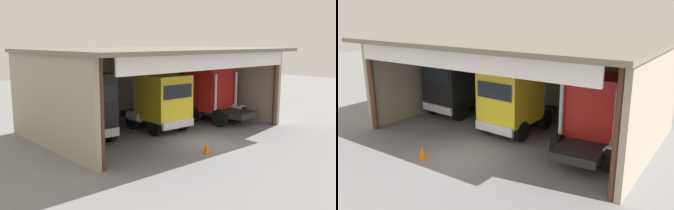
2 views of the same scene
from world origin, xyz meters
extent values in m
plane|color=slate|center=(0.00, 0.00, 0.00)|extent=(80.00, 80.00, 0.00)
cube|color=#9E937F|center=(0.00, 9.17, 2.36)|extent=(13.40, 0.24, 4.72)
cube|color=#9E937F|center=(-6.70, 4.58, 2.36)|extent=(0.24, 9.17, 4.72)
cube|color=#9E937F|center=(6.70, 4.58, 2.36)|extent=(0.24, 9.17, 4.72)
cube|color=#6E6759|center=(0.00, 4.15, 4.82)|extent=(14.00, 10.05, 0.20)
cylinder|color=#4C2D1E|center=(-6.45, 0.15, 2.36)|extent=(0.24, 0.24, 4.72)
cylinder|color=#4C2D1E|center=(6.45, 0.15, 2.36)|extent=(0.24, 0.24, 4.72)
cube|color=white|center=(0.00, -0.35, 4.37)|extent=(12.06, 0.12, 0.90)
cube|color=black|center=(-4.74, 4.31, 2.24)|extent=(2.65, 2.42, 2.89)
cube|color=black|center=(-4.81, 3.16, 2.75)|extent=(2.14, 0.19, 0.87)
cube|color=silver|center=(-4.81, 3.13, 0.70)|extent=(2.40, 0.30, 0.44)
cube|color=#232326|center=(-4.62, 6.22, 0.73)|extent=(2.09, 3.58, 0.36)
cylinder|color=silver|center=(-3.53, 5.53, 1.85)|extent=(0.18, 0.18, 2.59)
cylinder|color=silver|center=(-5.79, 5.66, 1.85)|extent=(0.18, 0.18, 2.59)
cylinder|color=silver|center=(-5.77, 5.99, 0.85)|extent=(0.63, 1.23, 0.56)
cylinder|color=black|center=(-3.66, 3.79, 0.55)|extent=(0.36, 1.11, 1.10)
cylinder|color=black|center=(-5.87, 3.92, 0.55)|extent=(0.36, 1.11, 1.10)
cylinder|color=black|center=(-3.52, 6.15, 0.55)|extent=(0.36, 1.11, 1.10)
cylinder|color=black|center=(-5.73, 6.28, 0.55)|extent=(0.36, 1.11, 1.10)
cube|color=yellow|center=(0.00, 3.60, 2.08)|extent=(2.53, 2.68, 2.62)
cube|color=black|center=(-0.06, 2.30, 2.54)|extent=(2.04, 0.16, 0.78)
cube|color=silver|center=(-0.07, 2.27, 0.67)|extent=(2.28, 0.28, 0.44)
cube|color=#232326|center=(0.09, 5.36, 0.70)|extent=(1.96, 3.29, 0.36)
cylinder|color=silver|center=(1.15, 4.97, 1.82)|extent=(0.18, 0.18, 2.59)
cylinder|color=silver|center=(-1.00, 5.08, 1.82)|extent=(0.18, 0.18, 2.59)
cylinder|color=silver|center=(-1.00, 5.11, 0.82)|extent=(0.62, 1.23, 0.56)
cylinder|color=black|center=(1.02, 3.03, 0.52)|extent=(0.35, 1.06, 1.05)
cylinder|color=black|center=(-1.07, 3.14, 0.52)|extent=(0.35, 1.06, 1.05)
cylinder|color=black|center=(1.14, 5.30, 0.52)|extent=(0.35, 1.06, 1.05)
cylinder|color=black|center=(-0.96, 5.41, 0.52)|extent=(0.35, 1.06, 1.05)
cube|color=red|center=(4.41, 3.84, 2.17)|extent=(2.72, 2.45, 2.73)
cube|color=black|center=(4.32, 4.99, 2.65)|extent=(2.17, 0.23, 0.82)
cube|color=silver|center=(4.32, 5.02, 0.71)|extent=(2.43, 0.35, 0.44)
cube|color=#232326|center=(4.54, 2.23, 0.74)|extent=(2.14, 3.08, 0.36)
cylinder|color=silver|center=(3.37, 2.48, 1.94)|extent=(0.18, 0.18, 2.77)
cylinder|color=silver|center=(5.66, 2.66, 1.94)|extent=(0.18, 0.18, 2.77)
cylinder|color=silver|center=(5.66, 2.62, 0.86)|extent=(0.65, 1.24, 0.56)
cylinder|color=black|center=(3.25, 4.21, 0.56)|extent=(0.39, 1.13, 1.11)
cylinder|color=black|center=(5.50, 4.38, 0.56)|extent=(0.39, 1.13, 1.11)
cylinder|color=black|center=(3.42, 2.14, 0.56)|extent=(0.39, 1.13, 1.11)
cylinder|color=black|center=(5.66, 2.32, 0.56)|extent=(0.39, 1.13, 1.11)
cylinder|color=#194CB2|center=(-1.91, 8.55, 0.46)|extent=(0.58, 0.58, 0.91)
cube|color=#1E59A5|center=(2.19, 7.79, 0.50)|extent=(0.90, 0.60, 1.00)
cone|color=orange|center=(-1.41, -1.15, 0.28)|extent=(0.36, 0.36, 0.56)
camera|label=1|loc=(-14.50, -12.79, 5.35)|focal=40.11mm
camera|label=2|loc=(9.44, -10.58, 6.32)|focal=37.07mm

